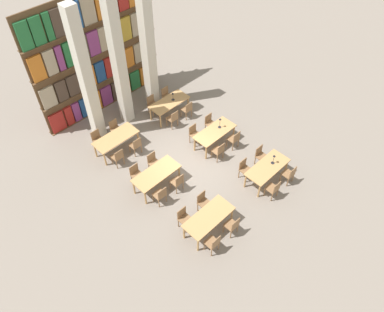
{
  "coord_description": "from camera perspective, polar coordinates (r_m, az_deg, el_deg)",
  "views": [
    {
      "loc": [
        -7.03,
        -7.38,
        11.65
      ],
      "look_at": [
        0.0,
        -0.27,
        0.7
      ],
      "focal_mm": 35.0,
      "sensor_mm": 36.0,
      "label": 1
    }
  ],
  "objects": [
    {
      "name": "reading_table_1",
      "position": [
        14.71,
        11.4,
        -1.85
      ],
      "size": [
        1.89,
        0.84,
        0.77
      ],
      "color": "tan",
      "rests_on": "ground_plane"
    },
    {
      "name": "chair_19",
      "position": [
        16.58,
        -11.59,
        4.12
      ],
      "size": [
        0.42,
        0.4,
        0.9
      ],
      "rotation": [
        0.0,
        0.0,
        3.14
      ],
      "color": "olive",
      "rests_on": "ground_plane"
    },
    {
      "name": "chair_3",
      "position": [
        13.7,
        1.74,
        -6.98
      ],
      "size": [
        0.42,
        0.4,
        0.9
      ],
      "rotation": [
        0.0,
        0.0,
        3.14
      ],
      "color": "olive",
      "rests_on": "ground_plane"
    },
    {
      "name": "reading_table_5",
      "position": [
        17.24,
        -3.48,
        8.01
      ],
      "size": [
        1.89,
        0.84,
        0.77
      ],
      "color": "tan",
      "rests_on": "ground_plane"
    },
    {
      "name": "desk_lamp_2",
      "position": [
        17.12,
        -2.93,
        9.26
      ],
      "size": [
        0.14,
        0.14,
        0.41
      ],
      "color": "#232328",
      "rests_on": "reading_table_5"
    },
    {
      "name": "reading_table_2",
      "position": [
        14.28,
        -5.45,
        -2.84
      ],
      "size": [
        1.89,
        0.84,
        0.77
      ],
      "color": "tan",
      "rests_on": "ground_plane"
    },
    {
      "name": "chair_16",
      "position": [
        15.38,
        -11.23,
        -0.11
      ],
      "size": [
        0.42,
        0.4,
        0.9
      ],
      "color": "olive",
      "rests_on": "ground_plane"
    },
    {
      "name": "pillar_left",
      "position": [
        15.28,
        -15.82,
        11.21
      ],
      "size": [
        0.46,
        0.46,
        6.0
      ],
      "color": "beige",
      "rests_on": "ground_plane"
    },
    {
      "name": "chair_13",
      "position": [
        16.01,
        0.38,
        3.42
      ],
      "size": [
        0.42,
        0.4,
        0.9
      ],
      "rotation": [
        0.0,
        0.0,
        3.14
      ],
      "color": "olive",
      "rests_on": "ground_plane"
    },
    {
      "name": "chair_2",
      "position": [
        13.21,
        6.19,
        -10.47
      ],
      "size": [
        0.42,
        0.4,
        0.9
      ],
      "color": "olive",
      "rests_on": "ground_plane"
    },
    {
      "name": "chair_1",
      "position": [
        13.31,
        -1.23,
        -9.39
      ],
      "size": [
        0.42,
        0.4,
        0.9
      ],
      "rotation": [
        0.0,
        0.0,
        3.14
      ],
      "color": "olive",
      "rests_on": "ground_plane"
    },
    {
      "name": "chair_4",
      "position": [
        14.37,
        12.31,
        -4.9
      ],
      "size": [
        0.42,
        0.4,
        0.9
      ],
      "color": "olive",
      "rests_on": "ground_plane"
    },
    {
      "name": "ground_plane",
      "position": [
        15.48,
        -0.71,
        -1.21
      ],
      "size": [
        40.0,
        40.0,
        0.0
      ],
      "primitive_type": "plane",
      "color": "gray"
    },
    {
      "name": "bookshelf_bank",
      "position": [
        17.2,
        -14.15,
        14.71
      ],
      "size": [
        6.2,
        0.35,
        5.5
      ],
      "color": "brown",
      "rests_on": "ground_plane"
    },
    {
      "name": "chair_17",
      "position": [
        16.27,
        -14.18,
        2.49
      ],
      "size": [
        0.42,
        0.4,
        0.9
      ],
      "rotation": [
        0.0,
        0.0,
        3.14
      ],
      "color": "olive",
      "rests_on": "ground_plane"
    },
    {
      "name": "pillar_right",
      "position": [
        16.65,
        -6.73,
        15.98
      ],
      "size": [
        0.46,
        0.46,
        6.0
      ],
      "color": "beige",
      "rests_on": "ground_plane"
    },
    {
      "name": "chair_23",
      "position": [
        18.01,
        -3.89,
        9.19
      ],
      "size": [
        0.42,
        0.4,
        0.9
      ],
      "rotation": [
        0.0,
        0.0,
        3.14
      ],
      "color": "olive",
      "rests_on": "ground_plane"
    },
    {
      "name": "chair_21",
      "position": [
        17.58,
        -6.05,
        7.9
      ],
      "size": [
        0.42,
        0.4,
        0.9
      ],
      "rotation": [
        0.0,
        0.0,
        3.14
      ],
      "color": "olive",
      "rests_on": "ground_plane"
    },
    {
      "name": "reading_table_3",
      "position": [
        15.8,
        3.49,
        3.55
      ],
      "size": [
        1.89,
        0.84,
        0.77
      ],
      "color": "tan",
      "rests_on": "ground_plane"
    },
    {
      "name": "chair_12",
      "position": [
        15.35,
        4.08,
        0.81
      ],
      "size": [
        0.42,
        0.4,
        0.9
      ],
      "color": "olive",
      "rests_on": "ground_plane"
    },
    {
      "name": "chair_9",
      "position": [
        14.65,
        -8.49,
        -2.73
      ],
      "size": [
        0.42,
        0.4,
        0.9
      ],
      "rotation": [
        0.0,
        0.0,
        3.14
      ],
      "color": "olive",
      "rests_on": "ground_plane"
    },
    {
      "name": "chair_10",
      "position": [
        14.26,
        -2.19,
        -3.92
      ],
      "size": [
        0.42,
        0.4,
        0.9
      ],
      "color": "olive",
      "rests_on": "ground_plane"
    },
    {
      "name": "desk_lamp_0",
      "position": [
        14.59,
        12.37,
        -0.27
      ],
      "size": [
        0.14,
        0.14,
        0.45
      ],
      "color": "#232328",
      "rests_on": "reading_table_1"
    },
    {
      "name": "chair_14",
      "position": [
        15.89,
        6.45,
        2.6
      ],
      "size": [
        0.42,
        0.4,
        0.9
      ],
      "color": "olive",
      "rests_on": "ground_plane"
    },
    {
      "name": "pillar_center",
      "position": [
        15.91,
        -11.13,
        13.74
      ],
      "size": [
        0.46,
        0.46,
        6.0
      ],
      "color": "beige",
      "rests_on": "ground_plane"
    },
    {
      "name": "reading_table_0",
      "position": [
        13.08,
        2.56,
        -9.44
      ],
      "size": [
        1.89,
        0.84,
        0.77
      ],
      "color": "tan",
      "rests_on": "ground_plane"
    },
    {
      "name": "chair_5",
      "position": [
        14.82,
        8.01,
        -1.9
      ],
      "size": [
        0.42,
        0.4,
        0.9
      ],
      "rotation": [
        0.0,
        0.0,
        3.14
      ],
      "color": "olive",
      "rests_on": "ground_plane"
    },
    {
      "name": "chair_0",
      "position": [
        12.81,
        3.25,
        -13.13
      ],
      "size": [
        0.42,
        0.4,
        0.9
      ],
      "color": "olive",
      "rests_on": "ground_plane"
    },
    {
      "name": "desk_lamp_1",
      "position": [
        15.7,
        4.28,
        5.29
      ],
      "size": [
        0.14,
        0.14,
        0.5
      ],
      "color": "#232328",
      "rests_on": "reading_table_3"
    },
    {
      "name": "chair_11",
      "position": [
        14.97,
        -5.87,
        -0.91
      ],
      "size": [
        0.42,
        0.4,
        0.9
      ],
      "rotation": [
        0.0,
        0.0,
        3.14
      ],
      "color": "olive",
      "rests_on": "ground_plane"
    },
    {
      "name": "chair_7",
      "position": [
        15.4,
        10.42,
        0.13
      ],
      "size": [
        0.42,
        0.4,
        0.9
      ],
      "rotation": [
        0.0,
        0.0,
        3.14
      ],
      "color": "olive",
      "rests_on": "ground_plane"
    },
    {
      "name": "chair_6",
      "position": [
        14.97,
        14.61,
        -2.69
      ],
      "size": [
        0.42,
        0.4,
        0.9
      ],
      "color": "olive",
      "rests_on": "ground_plane"
    },
    {
      "name": "chair_8",
      "position": [
        13.92,
        -4.86,
        -5.91
      ],
      "size": [
        0.42,
        0.4,
        0.9
      ],
      "color": "olive",
      "rests_on": "ground_plane"
    },
    {
      "name": "reading_table_4",
      "position": [
        15.83,
        -11.51,
        2.58
      ],
      "size": [
        1.89,
        0.84,
        0.77
      ],
      "color": "tan",
      "rests_on": "ground_plane"
    },
    {
      "name": "chair_20",
      "position": [
        16.75,
        -2.92,
        5.76
      ],
      "size": [
        0.42,
        0.4,
        0.9
      ],
      "color": "olive",
      "rests_on": "ground_plane"
    },
    {
      "name": "chair_18",
      "position": [
        15.71,
        -8.55,
        1.65
      ],
      "size": [
        0.42,
        0.4,
        0.9
      ],
      "color": "olive",
      "rests_on": "ground_plane"
    },
    {
      "name": "chair_15",
      "position": [
        16.53,
        2.77,
        5.06
      ],
      "size": [
        0.42,
        0.4,
        0.9
      ],
      "rotation": [
        0.0,
        0.0,
        3.14
      ],
      "color": "olive",
      "rests_on": "ground_plane"
    },
    {
      "name": "chair_22",
      "position": [
        17.2,
        -0.73,
        7.15
      ],
      "size": [
        0.42,
        0.4,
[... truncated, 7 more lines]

